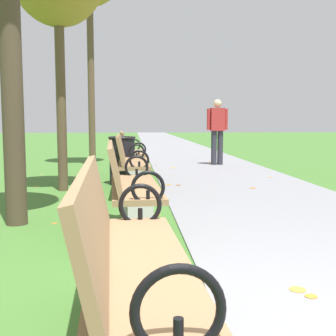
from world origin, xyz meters
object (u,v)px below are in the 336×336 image
park_bench_4 (131,152)px  trash_bin (122,160)px  park_bench_1 (127,262)px  pedestrian_walking (217,128)px  park_bench_2 (129,187)px  park_bench_3 (130,163)px

park_bench_4 → trash_bin: size_ratio=1.93×
park_bench_1 → pedestrian_walking: bearing=76.3°
park_bench_2 → pedestrian_walking: 6.95m
park_bench_2 → park_bench_3: 2.44m
park_bench_3 → trash_bin: park_bench_3 is taller
park_bench_2 → pedestrian_walking: bearing=72.0°
park_bench_2 → trash_bin: size_ratio=1.93×
park_bench_3 → trash_bin: 1.07m
pedestrian_walking → park_bench_3: bearing=-117.2°
park_bench_3 → park_bench_4: 2.13m
park_bench_2 → park_bench_3: size_ratio=1.01×
park_bench_4 → pedestrian_walking: (2.14, 2.03, 0.44)m
park_bench_1 → park_bench_3: bearing=90.0°
park_bench_1 → pedestrian_walking: pedestrian_walking is taller
park_bench_1 → park_bench_4: bearing=90.0°
park_bench_4 → park_bench_1: bearing=-90.0°
park_bench_1 → park_bench_4: size_ratio=1.00×
park_bench_1 → pedestrian_walking: size_ratio=1.00×
park_bench_1 → park_bench_2: bearing=90.0°
park_bench_2 → trash_bin: (-0.15, 3.50, -0.06)m
park_bench_1 → pedestrian_walking: (2.14, 8.82, 0.44)m
park_bench_2 → trash_bin: park_bench_2 is taller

